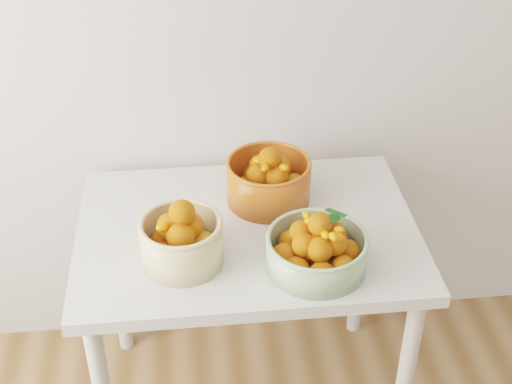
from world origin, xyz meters
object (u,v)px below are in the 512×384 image
at_px(bowl_cream, 182,240).
at_px(bowl_orange, 269,180).
at_px(bowl_green, 317,249).
at_px(table, 248,253).

bearing_deg(bowl_cream, bowl_orange, 44.47).
bearing_deg(bowl_cream, bowl_green, -9.86).
bearing_deg(bowl_green, table, 131.18).
bearing_deg(table, bowl_cream, -145.45).
height_order(table, bowl_cream, bowl_cream).
xyz_separation_m(bowl_green, bowl_orange, (-0.09, 0.33, 0.01)).
xyz_separation_m(bowl_cream, bowl_orange, (0.27, 0.27, -0.00)).
bearing_deg(table, bowl_orange, 59.22).
height_order(table, bowl_orange, bowl_orange).
distance_m(bowl_green, bowl_orange, 0.34).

